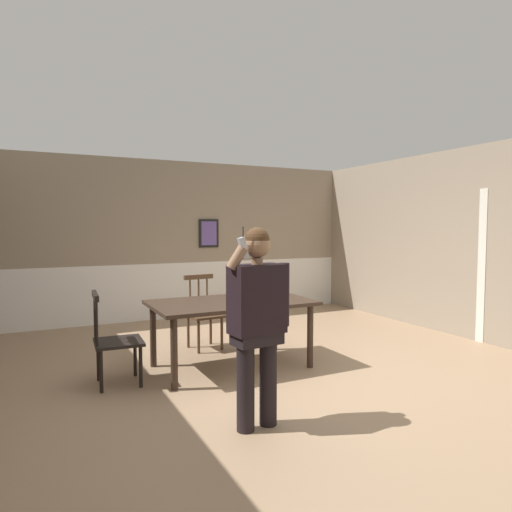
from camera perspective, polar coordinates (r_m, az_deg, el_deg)
ground_plane at (r=4.83m, az=4.24°, el=-15.50°), size 8.25×8.25×0.00m
room_back_partition at (r=8.02m, az=-9.52°, el=1.65°), size 6.47×0.17×2.70m
room_right_partition at (r=6.81m, az=28.41°, el=1.28°), size 0.13×7.50×2.70m
dining_table at (r=5.14m, az=-3.12°, el=-6.55°), size 1.78×1.03×0.75m
chair_near_window at (r=6.00m, az=-6.61°, el=-7.15°), size 0.44×0.44×0.95m
chair_by_doorway at (r=4.83m, az=-17.35°, el=-10.01°), size 0.49×0.49×0.94m
person_figure at (r=3.57m, az=0.23°, el=-7.38°), size 0.57×0.27×1.59m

